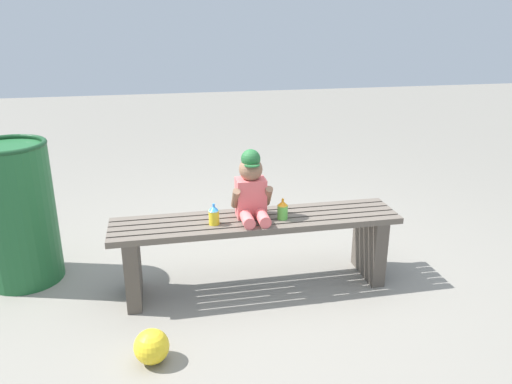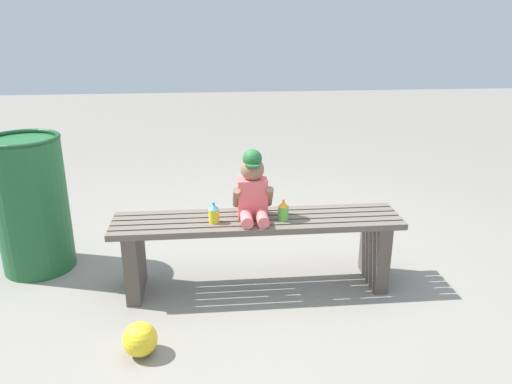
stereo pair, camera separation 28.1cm
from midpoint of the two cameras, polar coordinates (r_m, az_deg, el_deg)
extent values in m
plane|color=gray|center=(3.12, 2.77, -10.64)|extent=(16.00, 16.00, 0.00)
cube|color=#60564C|center=(2.80, 3.33, -4.52)|extent=(1.68, 0.06, 0.04)
cube|color=#60564C|center=(2.86, 3.11, -3.93)|extent=(1.68, 0.06, 0.04)
cube|color=#60564C|center=(2.93, 2.90, -3.36)|extent=(1.68, 0.06, 0.04)
cube|color=#60564C|center=(3.00, 2.71, -2.82)|extent=(1.68, 0.06, 0.04)
cube|color=#60564C|center=(3.06, 2.52, -2.31)|extent=(1.68, 0.06, 0.04)
cube|color=#524941|center=(3.01, -11.02, -7.73)|extent=(0.08, 0.35, 0.41)
cube|color=#524941|center=(3.20, 15.83, -6.45)|extent=(0.08, 0.35, 0.41)
cube|color=#E56666|center=(2.91, 2.35, -0.68)|extent=(0.17, 0.12, 0.23)
sphere|color=#8C664C|center=(2.86, 2.40, 2.57)|extent=(0.14, 0.14, 0.14)
cylinder|color=#266633|center=(2.81, 2.51, 3.08)|extent=(0.09, 0.09, 0.01)
sphere|color=#266633|center=(2.84, 2.41, 3.75)|extent=(0.11, 0.11, 0.11)
cylinder|color=#F06B6B|center=(2.83, 1.74, -3.09)|extent=(0.07, 0.16, 0.07)
cylinder|color=#F06B6B|center=(2.84, 3.55, -3.02)|extent=(0.07, 0.16, 0.07)
cylinder|color=#8C664C|center=(2.87, 0.57, -0.68)|extent=(0.04, 0.12, 0.14)
cylinder|color=#8C664C|center=(2.89, 4.27, -0.56)|extent=(0.04, 0.12, 0.14)
cylinder|color=yellow|center=(2.84, -2.01, -2.75)|extent=(0.06, 0.06, 0.09)
cone|color=#338CE5|center=(2.82, -2.02, -1.73)|extent=(0.06, 0.06, 0.03)
cylinder|color=#338CE5|center=(2.82, -2.02, -1.39)|extent=(0.01, 0.01, 0.02)
cylinder|color=#66CC4C|center=(2.89, 5.91, -2.45)|extent=(0.06, 0.06, 0.09)
cone|color=orange|center=(2.87, 5.95, -1.45)|extent=(0.06, 0.06, 0.03)
cylinder|color=orange|center=(2.87, 5.96, -1.11)|extent=(0.01, 0.01, 0.02)
sphere|color=yellow|center=(2.56, -9.90, -16.27)|extent=(0.17, 0.17, 0.17)
cylinder|color=#1E592D|center=(3.40, -22.03, -1.55)|extent=(0.44, 0.44, 0.85)
torus|color=#153E20|center=(3.28, -23.00, 5.57)|extent=(0.45, 0.45, 0.03)
camera|label=1|loc=(0.14, -87.14, 1.02)|focal=35.17mm
camera|label=2|loc=(0.14, 92.86, -1.02)|focal=35.17mm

